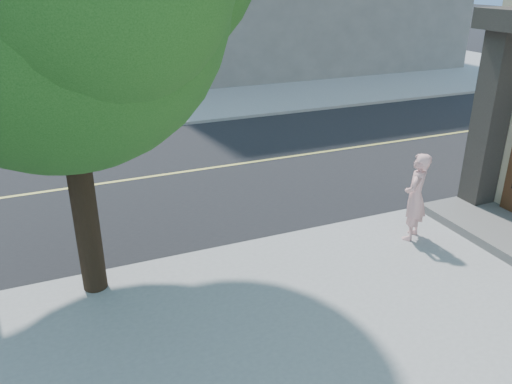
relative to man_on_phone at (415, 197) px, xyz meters
name	(u,v)px	position (x,y,z in m)	size (l,w,h in m)	color
ground	(14,294)	(-7.41, 1.13, -1.01)	(140.00, 140.00, 0.00)	black
road_ew	(16,196)	(-7.41, 5.63, -1.01)	(140.00, 9.00, 0.01)	black
sidewalk_ne	(256,59)	(6.09, 22.63, -0.95)	(29.00, 25.00, 0.12)	gray
man_on_phone	(415,197)	(0.00, 0.00, 0.00)	(0.65, 0.43, 1.79)	#F9B2B0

